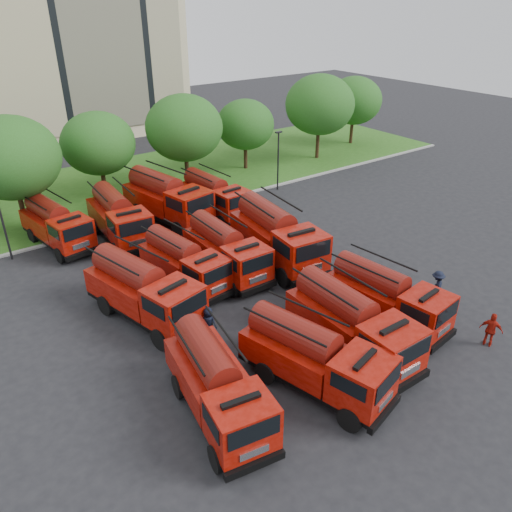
% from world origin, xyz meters
% --- Properties ---
extents(ground, '(140.00, 140.00, 0.00)m').
position_xyz_m(ground, '(0.00, 0.00, 0.00)').
color(ground, black).
rests_on(ground, ground).
extents(lawn, '(70.00, 16.00, 0.12)m').
position_xyz_m(lawn, '(0.00, 26.00, 0.06)').
color(lawn, '#224E15').
rests_on(lawn, ground).
extents(curb, '(70.00, 0.30, 0.14)m').
position_xyz_m(curb, '(0.00, 17.90, 0.07)').
color(curb, gray).
rests_on(curb, ground).
extents(apartment_building, '(30.00, 14.18, 25.00)m').
position_xyz_m(apartment_building, '(2.00, 47.94, 12.50)').
color(apartment_building, beige).
rests_on(apartment_building, ground).
extents(tree_2, '(6.72, 6.72, 8.22)m').
position_xyz_m(tree_2, '(-8.00, 21.50, 5.35)').
color(tree_2, '#382314').
rests_on(tree_2, ground).
extents(tree_3, '(5.88, 5.88, 7.19)m').
position_xyz_m(tree_3, '(-1.00, 24.00, 4.68)').
color(tree_3, '#382314').
rests_on(tree_3, ground).
extents(tree_4, '(6.55, 6.55, 8.01)m').
position_xyz_m(tree_4, '(6.00, 22.50, 5.22)').
color(tree_4, '#382314').
rests_on(tree_4, ground).
extents(tree_5, '(5.46, 5.46, 6.68)m').
position_xyz_m(tree_5, '(13.00, 23.50, 4.35)').
color(tree_5, '#382314').
rests_on(tree_5, ground).
extents(tree_6, '(6.89, 6.89, 8.42)m').
position_xyz_m(tree_6, '(21.00, 22.00, 5.49)').
color(tree_6, '#382314').
rests_on(tree_6, ground).
extents(tree_7, '(6.05, 6.05, 7.39)m').
position_xyz_m(tree_7, '(28.00, 24.00, 4.82)').
color(tree_7, '#382314').
rests_on(tree_7, ground).
extents(lamp_post_0, '(0.60, 0.25, 5.11)m').
position_xyz_m(lamp_post_0, '(-10.00, 17.20, 2.90)').
color(lamp_post_0, black).
rests_on(lamp_post_0, ground).
extents(lamp_post_1, '(0.60, 0.25, 5.11)m').
position_xyz_m(lamp_post_1, '(12.00, 17.20, 2.90)').
color(lamp_post_1, black).
rests_on(lamp_post_1, ground).
extents(fire_truck_0, '(3.40, 7.07, 3.09)m').
position_xyz_m(fire_truck_0, '(-6.35, -2.13, 1.55)').
color(fire_truck_0, black).
rests_on(fire_truck_0, ground).
extents(fire_truck_1, '(3.96, 7.27, 3.14)m').
position_xyz_m(fire_truck_1, '(-2.13, -3.19, 1.58)').
color(fire_truck_1, black).
rests_on(fire_truck_1, ground).
extents(fire_truck_2, '(2.73, 7.23, 3.27)m').
position_xyz_m(fire_truck_2, '(0.91, -2.40, 1.65)').
color(fire_truck_2, black).
rests_on(fire_truck_2, ground).
extents(fire_truck_3, '(3.08, 6.90, 3.04)m').
position_xyz_m(fire_truck_3, '(4.19, -1.70, 1.53)').
color(fire_truck_3, black).
rests_on(fire_truck_3, ground).
extents(fire_truck_4, '(4.12, 7.72, 3.34)m').
position_xyz_m(fire_truck_4, '(-5.77, 5.97, 1.68)').
color(fire_truck_4, black).
rests_on(fire_truck_4, ground).
extents(fire_truck_5, '(3.05, 6.70, 2.94)m').
position_xyz_m(fire_truck_5, '(-2.41, 7.77, 1.48)').
color(fire_truck_5, black).
rests_on(fire_truck_5, ground).
extents(fire_truck_6, '(2.65, 6.97, 3.15)m').
position_xyz_m(fire_truck_6, '(0.31, 7.49, 1.59)').
color(fire_truck_6, black).
rests_on(fire_truck_6, ground).
extents(fire_truck_7, '(3.61, 8.20, 3.62)m').
position_xyz_m(fire_truck_7, '(3.73, 6.84, 1.82)').
color(fire_truck_7, black).
rests_on(fire_truck_7, ground).
extents(fire_truck_8, '(3.34, 7.04, 3.08)m').
position_xyz_m(fire_truck_8, '(-6.84, 17.39, 1.55)').
color(fire_truck_8, black).
rests_on(fire_truck_8, ground).
extents(fire_truck_9, '(3.06, 7.45, 3.32)m').
position_xyz_m(fire_truck_9, '(-3.05, 15.81, 1.67)').
color(fire_truck_9, black).
rests_on(fire_truck_9, ground).
extents(fire_truck_10, '(4.13, 8.30, 3.62)m').
position_xyz_m(fire_truck_10, '(1.09, 16.69, 1.82)').
color(fire_truck_10, black).
rests_on(fire_truck_10, ground).
extents(fire_truck_11, '(2.87, 6.95, 3.10)m').
position_xyz_m(fire_truck_11, '(4.56, 15.67, 1.56)').
color(fire_truck_11, black).
rests_on(fire_truck_11, ground).
extents(firefighter_0, '(0.79, 0.71, 1.75)m').
position_xyz_m(firefighter_0, '(-0.10, -5.24, 0.00)').
color(firefighter_0, '#9B160B').
rests_on(firefighter_0, ground).
extents(firefighter_1, '(1.00, 0.60, 1.97)m').
position_xyz_m(firefighter_1, '(-0.24, -5.01, 0.00)').
color(firefighter_1, '#9B160B').
rests_on(firefighter_1, ground).
extents(firefighter_2, '(0.98, 1.22, 1.82)m').
position_xyz_m(firefighter_2, '(6.77, -6.09, 0.00)').
color(firefighter_2, '#9B160B').
rests_on(firefighter_2, ground).
extents(firefighter_3, '(1.38, 1.21, 1.90)m').
position_xyz_m(firefighter_3, '(7.97, -2.10, 0.00)').
color(firefighter_3, black).
rests_on(firefighter_3, ground).
extents(firefighter_4, '(0.89, 1.00, 1.71)m').
position_xyz_m(firefighter_4, '(-3.94, 2.56, 0.00)').
color(firefighter_4, black).
rests_on(firefighter_4, ground).
extents(firefighter_5, '(1.52, 1.31, 1.54)m').
position_xyz_m(firefighter_5, '(6.93, 6.00, 0.00)').
color(firefighter_5, '#9B160B').
rests_on(firefighter_5, ground).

